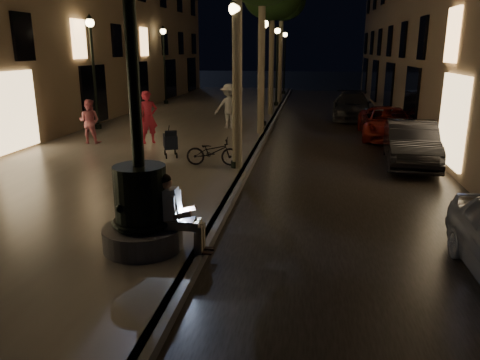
% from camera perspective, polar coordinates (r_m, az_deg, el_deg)
% --- Properties ---
extents(ground, '(120.00, 120.00, 0.00)m').
position_cam_1_polar(ground, '(20.73, 3.35, 5.66)').
color(ground, black).
rests_on(ground, ground).
extents(cobble_lane, '(6.00, 45.00, 0.02)m').
position_cam_1_polar(cobble_lane, '(20.68, 11.69, 5.37)').
color(cobble_lane, black).
rests_on(cobble_lane, ground).
extents(promenade, '(8.00, 45.00, 0.20)m').
position_cam_1_polar(promenade, '(21.44, -7.41, 6.16)').
color(promenade, '#625E57').
rests_on(promenade, ground).
extents(curb_strip, '(0.25, 45.00, 0.20)m').
position_cam_1_polar(curb_strip, '(20.71, 3.36, 5.93)').
color(curb_strip, '#59595B').
rests_on(curb_strip, ground).
extents(fountain_lamppost, '(1.40, 1.40, 5.21)m').
position_cam_1_polar(fountain_lamppost, '(8.22, -12.04, -1.60)').
color(fountain_lamppost, '#59595B').
rests_on(fountain_lamppost, promenade).
extents(seated_man_laptop, '(1.00, 0.34, 1.37)m').
position_cam_1_polar(seated_man_laptop, '(8.12, -7.85, -3.75)').
color(seated_man_laptop, tan).
rests_on(seated_man_laptop, promenade).
extents(tree_far, '(3.00, 3.00, 7.50)m').
position_cam_1_polar(tree_far, '(31.52, 5.10, 20.79)').
color(tree_far, '#6B604C').
rests_on(tree_far, promenade).
extents(lamp_curb_a, '(0.36, 0.36, 4.81)m').
position_cam_1_polar(lamp_curb_a, '(13.51, -0.57, 14.13)').
color(lamp_curb_a, black).
rests_on(lamp_curb_a, promenade).
extents(lamp_curb_b, '(0.36, 0.36, 4.81)m').
position_cam_1_polar(lamp_curb_b, '(21.44, 2.92, 14.69)').
color(lamp_curb_b, black).
rests_on(lamp_curb_b, promenade).
extents(lamp_curb_c, '(0.36, 0.36, 4.81)m').
position_cam_1_polar(lamp_curb_c, '(29.41, 4.53, 14.94)').
color(lamp_curb_c, black).
rests_on(lamp_curb_c, promenade).
extents(lamp_curb_d, '(0.36, 0.36, 4.81)m').
position_cam_1_polar(lamp_curb_d, '(37.39, 5.46, 15.07)').
color(lamp_curb_d, black).
rests_on(lamp_curb_d, promenade).
extents(lamp_left_b, '(0.36, 0.36, 4.81)m').
position_cam_1_polar(lamp_left_b, '(21.43, -17.53, 14.02)').
color(lamp_left_b, black).
rests_on(lamp_left_b, promenade).
extents(lamp_left_c, '(0.36, 0.36, 4.81)m').
position_cam_1_polar(lamp_left_c, '(30.75, -9.24, 14.82)').
color(lamp_left_c, black).
rests_on(lamp_left_c, promenade).
extents(stroller, '(0.65, 0.99, 1.01)m').
position_cam_1_polar(stroller, '(15.37, -8.49, 4.66)').
color(stroller, black).
rests_on(stroller, promenade).
extents(car_second, '(1.86, 4.35, 1.39)m').
position_cam_1_polar(car_second, '(15.90, 20.10, 4.21)').
color(car_second, black).
rests_on(car_second, ground).
extents(car_third, '(2.27, 4.68, 1.28)m').
position_cam_1_polar(car_third, '(20.42, 17.51, 6.64)').
color(car_third, maroon).
rests_on(car_third, ground).
extents(car_rear, '(2.21, 4.85, 1.38)m').
position_cam_1_polar(car_rear, '(25.77, 13.47, 8.78)').
color(car_rear, '#2B2D30').
rests_on(car_rear, ground).
extents(pedestrian_red, '(0.84, 0.79, 1.94)m').
position_cam_1_polar(pedestrian_red, '(17.76, -11.14, 7.52)').
color(pedestrian_red, '#C9283E').
rests_on(pedestrian_red, promenade).
extents(pedestrian_pink, '(0.80, 0.63, 1.63)m').
position_cam_1_polar(pedestrian_pink, '(18.30, -17.88, 6.82)').
color(pedestrian_pink, '#CC6C79').
rests_on(pedestrian_pink, promenade).
extents(pedestrian_white, '(1.44, 1.15, 1.94)m').
position_cam_1_polar(pedestrian_white, '(20.80, -1.39, 8.98)').
color(pedestrian_white, silver).
rests_on(pedestrian_white, promenade).
extents(bicycle, '(1.64, 0.67, 0.84)m').
position_cam_1_polar(bicycle, '(14.12, -3.34, 3.47)').
color(bicycle, black).
rests_on(bicycle, promenade).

